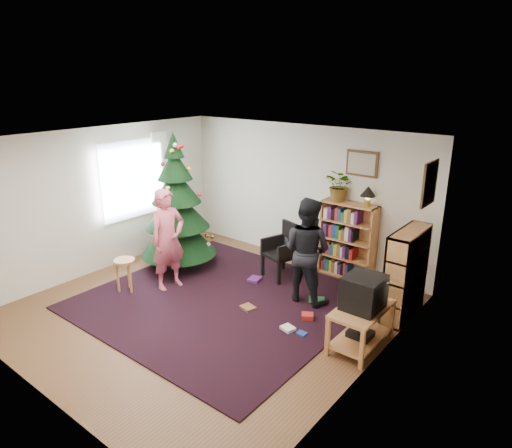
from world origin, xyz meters
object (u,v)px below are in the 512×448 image
Objects in this scene: stool at (125,267)px; person_by_chair at (307,250)px; armchair at (285,248)px; picture_right at (430,184)px; table_lamp at (368,193)px; picture_back at (362,164)px; tv_stand at (361,323)px; bookshelf_back at (348,239)px; crt_tv at (363,292)px; bookshelf_right at (406,273)px; potted_plant at (340,186)px; christmas_tree at (177,213)px; person_standing at (168,240)px.

person_by_chair reaches higher than stool.
picture_right is at bearing 18.50° from armchair.
stool is 1.66× the size of table_lamp.
picture_back reaches higher than tv_stand.
bookshelf_back is 2.65× the size of crt_tv.
tv_stand is 2.32m from armchair.
tv_stand is (-0.12, -1.11, -0.34)m from bookshelf_right.
tv_stand is at bearing -64.65° from table_lamp.
picture_right is at bearing 78.24° from crt_tv.
potted_plant is 0.50m from table_lamp.
armchair is (-0.92, -0.80, -1.45)m from picture_back.
stool is (-3.62, -0.92, 0.10)m from tv_stand.
bookshelf_back is (-1.42, 0.59, -1.29)m from picture_right.
picture_back is at bearing 48.45° from stool.
potted_plant reaches higher than table_lamp.
tv_stand is (3.71, -0.31, -0.68)m from christmas_tree.
bookshelf_back is 0.93m from potted_plant.
person_by_chair reaches higher than crt_tv.
potted_plant is at bearing -31.45° from person_standing.
christmas_tree is at bearing 101.78° from bookshelf_right.
table_lamp reaches higher than stool.
person_standing is 1.01× the size of person_by_chair.
table_lamp is (2.76, 2.75, 1.10)m from stool.
christmas_tree is 4.51× the size of potted_plant.
bookshelf_right is 1.38× the size of armchair.
person_standing reaches higher than table_lamp.
person_by_chair is (-1.36, -0.48, 0.15)m from bookshelf_right.
potted_plant reaches higher than crt_tv.
tv_stand is at bearing -53.23° from potted_plant.
christmas_tree reaches higher than armchair.
crt_tv is at bearing 180.00° from tv_stand.
picture_back reaches higher than armchair.
bookshelf_right is at bearing -57.64° from person_standing.
table_lamp is at bearing 152.24° from picture_right.
bookshelf_back is 2.42× the size of potted_plant.
bookshelf_back reaches higher than tv_stand.
person_standing is (-3.19, -0.36, 0.06)m from crt_tv.
picture_back is 0.49m from table_lamp.
person_standing reaches higher than crt_tv.
table_lamp is at bearing 47.10° from armchair.
table_lamp is (2.33, 2.19, 0.70)m from person_standing.
bookshelf_back is 0.79× the size of person_by_chair.
picture_back reaches higher than potted_plant.
picture_back is at bearing 54.55° from bookshelf_back.
potted_plant is at bearing 32.93° from christmas_tree.
picture_right is 1.08× the size of stool.
christmas_tree is 1.98m from armchair.
person_by_chair is 1.42m from potted_plant.
potted_plant reaches higher than armchair.
christmas_tree is 1.86× the size of bookshelf_right.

